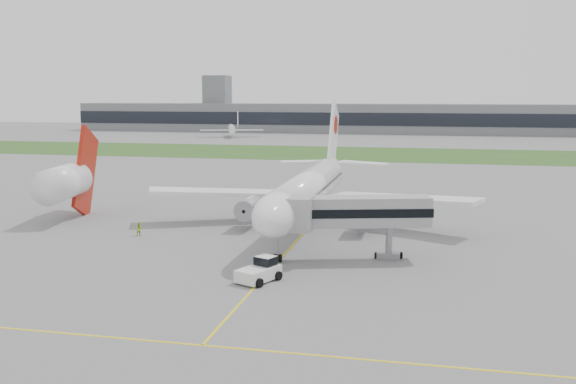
% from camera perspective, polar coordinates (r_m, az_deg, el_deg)
% --- Properties ---
extents(ground, '(600.00, 600.00, 0.00)m').
position_cam_1_polar(ground, '(87.43, 1.34, -3.75)').
color(ground, gray).
rests_on(ground, ground).
extents(apron_markings, '(70.00, 70.00, 0.04)m').
position_cam_1_polar(apron_markings, '(82.65, 0.68, -4.48)').
color(apron_markings, yellow).
rests_on(apron_markings, ground).
extents(grass_strip, '(600.00, 50.00, 0.02)m').
position_cam_1_polar(grass_strip, '(205.32, 7.78, 3.38)').
color(grass_strip, '#2A4D1D').
rests_on(grass_strip, ground).
extents(terminal_building, '(320.00, 22.30, 14.00)m').
position_cam_1_polar(terminal_building, '(314.32, 9.45, 6.45)').
color(terminal_building, slate).
rests_on(terminal_building, ground).
extents(control_tower, '(12.00, 12.00, 56.00)m').
position_cam_1_polar(control_tower, '(333.74, -6.25, 5.44)').
color(control_tower, slate).
rests_on(control_tower, ground).
extents(airliner, '(48.13, 53.95, 17.88)m').
position_cam_1_polar(airliner, '(91.12, 1.94, 0.38)').
color(airliner, white).
rests_on(airliner, ground).
extents(pushback_tug, '(4.53, 5.31, 2.38)m').
position_cam_1_polar(pushback_tug, '(65.82, -2.48, -6.96)').
color(pushback_tug, white).
rests_on(pushback_tug, ground).
extents(jet_bridge, '(16.02, 8.51, 7.59)m').
position_cam_1_polar(jet_bridge, '(72.82, 5.82, -1.82)').
color(jet_bridge, '#A1A1A3').
rests_on(jet_bridge, ground).
extents(safety_cone_left, '(0.41, 0.41, 0.57)m').
position_cam_1_polar(safety_cone_left, '(67.43, -3.27, -7.30)').
color(safety_cone_left, '#FF650D').
rests_on(safety_cone_left, ground).
extents(safety_cone_right, '(0.41, 0.41, 0.56)m').
position_cam_1_polar(safety_cone_right, '(65.29, -2.16, -7.84)').
color(safety_cone_right, '#FF650D').
rests_on(safety_cone_right, ground).
extents(ground_crew_near, '(0.65, 0.64, 1.51)m').
position_cam_1_polar(ground_crew_near, '(65.80, -3.79, -7.29)').
color(ground_crew_near, '#DDFF2A').
rests_on(ground_crew_near, ground).
extents(ground_crew_far, '(1.13, 1.10, 1.83)m').
position_cam_1_polar(ground_crew_far, '(88.27, -13.08, -3.25)').
color(ground_crew_far, '#A6C921').
rests_on(ground_crew_far, ground).
extents(neighbor_aircraft, '(6.90, 18.45, 14.91)m').
position_cam_1_polar(neighbor_aircraft, '(101.49, -19.12, 0.90)').
color(neighbor_aircraft, '#A01709').
rests_on(neighbor_aircraft, ground).
extents(distant_aircraft_left, '(33.96, 31.89, 10.59)m').
position_cam_1_polar(distant_aircraft_left, '(283.52, -5.01, 4.89)').
color(distant_aircraft_left, white).
rests_on(distant_aircraft_left, ground).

